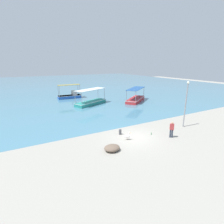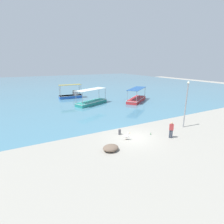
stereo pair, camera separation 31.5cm
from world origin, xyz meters
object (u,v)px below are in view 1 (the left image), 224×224
(mooring_bollard, at_px, (120,131))
(net_pile, at_px, (112,148))
(glass_bottle, at_px, (151,134))
(pelican, at_px, (127,136))
(fisherman_standing, at_px, (172,129))
(fishing_boat_center, at_px, (70,95))
(fishing_boat_far_right, at_px, (136,99))
(fishing_boat_near_left, at_px, (91,102))
(lamp_post, at_px, (186,102))

(mooring_bollard, bearing_deg, net_pile, -132.45)
(glass_bottle, bearing_deg, pelican, 176.22)
(mooring_bollard, bearing_deg, fisherman_standing, -37.27)
(fishing_boat_center, relative_size, fishing_boat_far_right, 0.75)
(fishing_boat_near_left, bearing_deg, net_pile, -106.22)
(fishing_boat_far_right, bearing_deg, net_pile, -131.79)
(fishing_boat_far_right, height_order, net_pile, fishing_boat_far_right)
(fishing_boat_center, xyz_separation_m, pelican, (-0.89, -23.35, -0.24))
(fishing_boat_near_left, distance_m, pelican, 16.07)
(lamp_post, relative_size, glass_bottle, 19.88)
(mooring_bollard, relative_size, glass_bottle, 2.33)
(fishing_boat_near_left, height_order, mooring_bollard, fishing_boat_near_left)
(fishing_boat_center, xyz_separation_m, fisherman_standing, (3.31, -25.06, 0.29))
(net_pile, bearing_deg, lamp_post, 6.00)
(fisherman_standing, bearing_deg, lamp_post, 22.93)
(lamp_post, relative_size, net_pile, 3.85)
(fishing_boat_near_left, distance_m, mooring_bollard, 14.63)
(fishing_boat_far_right, height_order, mooring_bollard, fishing_boat_far_right)
(fishing_boat_far_right, bearing_deg, fisherman_standing, -114.16)
(fishing_boat_center, distance_m, mooring_bollard, 21.93)
(fishing_boat_near_left, relative_size, lamp_post, 1.24)
(fishing_boat_center, height_order, lamp_post, lamp_post)
(pelican, xyz_separation_m, glass_bottle, (2.91, -0.19, -0.27))
(mooring_bollard, height_order, net_pile, mooring_bollard)
(fishing_boat_far_right, bearing_deg, fishing_boat_near_left, 168.42)
(fishing_boat_far_right, distance_m, fisherman_standing, 17.30)
(fisherman_standing, bearing_deg, fishing_boat_center, 97.52)
(pelican, distance_m, lamp_post, 8.30)
(fishing_boat_near_left, distance_m, glass_bottle, 16.06)
(fishing_boat_far_right, xyz_separation_m, glass_bottle, (-8.37, -14.27, -0.39))
(pelican, bearing_deg, fishing_boat_center, 87.81)
(pelican, height_order, fisherman_standing, fisherman_standing)
(lamp_post, xyz_separation_m, fisherman_standing, (-3.66, -1.55, -2.13))
(fishing_boat_near_left, distance_m, fisherman_standing, 17.65)
(fishing_boat_center, bearing_deg, mooring_bollard, -92.20)
(mooring_bollard, relative_size, net_pile, 0.45)
(lamp_post, distance_m, net_pile, 10.69)
(mooring_bollard, relative_size, fisherman_standing, 0.37)
(glass_bottle, bearing_deg, fisherman_standing, -49.61)
(pelican, bearing_deg, fishing_boat_near_left, 80.81)
(lamp_post, height_order, glass_bottle, lamp_post)
(fishing_boat_near_left, relative_size, fisherman_standing, 3.94)
(pelican, distance_m, mooring_bollard, 1.45)
(fishing_boat_near_left, height_order, glass_bottle, fishing_boat_near_left)
(lamp_post, xyz_separation_m, net_pile, (-10.27, -1.08, -2.78))
(net_pile, bearing_deg, fisherman_standing, -4.04)
(pelican, xyz_separation_m, net_pile, (-2.41, -1.24, -0.12))
(fishing_boat_far_right, xyz_separation_m, pelican, (-11.28, -14.07, -0.12))
(fishing_boat_center, xyz_separation_m, fishing_boat_far_right, (10.39, -9.28, -0.12))
(lamp_post, bearing_deg, fishing_boat_far_right, 76.48)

